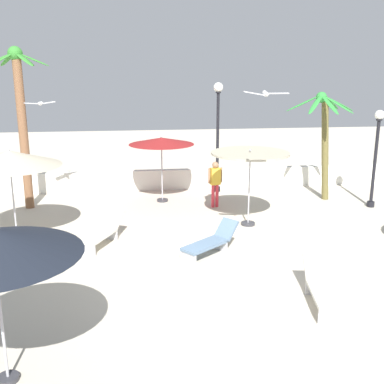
{
  "coord_description": "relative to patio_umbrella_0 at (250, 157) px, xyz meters",
  "views": [
    {
      "loc": [
        -1.67,
        -10.73,
        5.14
      ],
      "look_at": [
        0.0,
        3.09,
        1.4
      ],
      "focal_mm": 44.28,
      "sensor_mm": 36.0,
      "label": 1
    }
  ],
  "objects": [
    {
      "name": "lounge_chair_1",
      "position": [
        -4.69,
        -1.19,
        -1.91
      ],
      "size": [
        1.32,
        1.94,
        0.84
      ],
      "color": "#B7B7BC",
      "rests_on": "ground_plane"
    },
    {
      "name": "patio_umbrella_0",
      "position": [
        0.0,
        0.0,
        0.0
      ],
      "size": [
        2.52,
        2.52,
        2.55
      ],
      "color": "#333338",
      "rests_on": "ground_plane"
    },
    {
      "name": "seagull_1",
      "position": [
        -0.51,
        -3.38,
        2.19
      ],
      "size": [
        1.1,
        0.38,
        0.14
      ],
      "color": "white"
    },
    {
      "name": "patio_umbrella_5",
      "position": [
        -2.66,
        3.17,
        0.05
      ],
      "size": [
        2.48,
        2.48,
        2.56
      ],
      "color": "#333338",
      "rests_on": "ground_plane"
    },
    {
      "name": "palm_tree_1",
      "position": [
        3.51,
        2.69,
        0.49
      ],
      "size": [
        2.63,
        2.63,
        4.19
      ],
      "color": "brown",
      "rests_on": "ground_plane"
    },
    {
      "name": "lamp_post_0",
      "position": [
        5.06,
        1.49,
        -0.16
      ],
      "size": [
        0.34,
        0.34,
        3.6
      ],
      "color": "black",
      "rests_on": "ground_plane"
    },
    {
      "name": "ground_plane",
      "position": [
        -1.97,
        -3.86,
        -2.3
      ],
      "size": [
        56.0,
        56.0,
        0.0
      ],
      "primitive_type": "plane",
      "color": "beige"
    },
    {
      "name": "lamp_post_1",
      "position": [
        -0.29,
        4.4,
        0.51
      ],
      "size": [
        0.38,
        0.38,
        4.48
      ],
      "color": "black",
      "rests_on": "ground_plane"
    },
    {
      "name": "patio_umbrella_1",
      "position": [
        -7.29,
        -0.55,
        0.21
      ],
      "size": [
        2.97,
        2.97,
        2.8
      ],
      "color": "#333338",
      "rests_on": "ground_plane"
    },
    {
      "name": "boundary_wall",
      "position": [
        -1.97,
        4.96,
        -1.86
      ],
      "size": [
        25.2,
        0.3,
        0.86
      ],
      "primitive_type": "cube",
      "color": "silver",
      "rests_on": "ground_plane"
    },
    {
      "name": "seagull_0",
      "position": [
        -6.7,
        1.57,
        1.64
      ],
      "size": [
        0.96,
        0.56,
        0.14
      ],
      "color": "white"
    },
    {
      "name": "guest_0",
      "position": [
        -0.75,
        2.16,
        -1.25
      ],
      "size": [
        0.55,
        0.31,
        1.72
      ],
      "color": "#D8333F",
      "rests_on": "ground_plane"
    },
    {
      "name": "lounge_chair_2",
      "position": [
        0.37,
        -5.46,
        -1.91
      ],
      "size": [
        0.84,
        1.95,
        0.84
      ],
      "color": "#B7B7BC",
      "rests_on": "ground_plane"
    },
    {
      "name": "palm_tree_0",
      "position": [
        -7.63,
        2.91,
        1.22
      ],
      "size": [
        2.36,
        2.16,
        5.78
      ],
      "color": "brown",
      "rests_on": "ground_plane"
    },
    {
      "name": "lounge_chair_0",
      "position": [
        -1.64,
        -2.37,
        -1.91
      ],
      "size": [
        1.8,
        1.63,
        0.84
      ],
      "color": "#B7B7BC",
      "rests_on": "ground_plane"
    }
  ]
}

